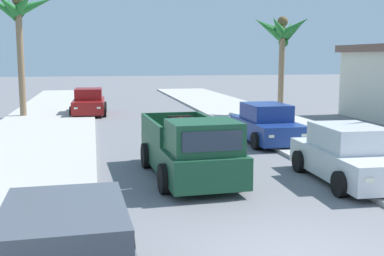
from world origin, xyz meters
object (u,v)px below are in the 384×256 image
object	(u,v)px
car_left_near	(266,125)
car_left_mid	(349,156)
palm_tree_left_fore	(19,15)
pickup_truck	(190,150)
palm_tree_right_fore	(282,34)
car_right_near	(89,103)

from	to	relation	value
car_left_near	car_left_mid	bearing A→B (deg)	-89.31
car_left_mid	palm_tree_left_fore	size ratio (longest dim) A/B	0.63
pickup_truck	car_left_mid	distance (m)	4.34
pickup_truck	car_left_near	size ratio (longest dim) A/B	1.24
pickup_truck	car_left_near	distance (m)	6.46
pickup_truck	palm_tree_right_fore	distance (m)	16.09
car_left_mid	car_left_near	bearing A→B (deg)	90.69
pickup_truck	car_right_near	distance (m)	16.23
car_left_mid	pickup_truck	bearing A→B (deg)	163.47
car_left_near	palm_tree_left_fore	xyz separation A→B (m)	(-10.55, 10.31, 4.90)
pickup_truck	car_right_near	xyz separation A→B (m)	(-2.88, 15.97, -0.10)
car_right_near	car_left_mid	distance (m)	18.59
pickup_truck	car_left_mid	xyz separation A→B (m)	(4.16, -1.24, -0.10)
pickup_truck	palm_tree_right_fore	size ratio (longest dim) A/B	0.93
palm_tree_left_fore	palm_tree_right_fore	world-z (taller)	palm_tree_left_fore
pickup_truck	car_right_near	size ratio (longest dim) A/B	1.23
pickup_truck	palm_tree_left_fore	distance (m)	17.30
car_left_near	pickup_truck	bearing A→B (deg)	-129.29
car_left_near	palm_tree_right_fore	world-z (taller)	palm_tree_right_fore
car_left_near	car_right_near	xyz separation A→B (m)	(-6.97, 10.98, 0.00)
car_left_mid	palm_tree_left_fore	world-z (taller)	palm_tree_left_fore
car_left_near	palm_tree_right_fore	distance (m)	10.09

